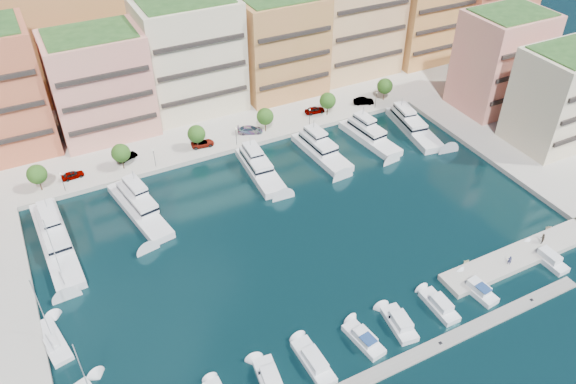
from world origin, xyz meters
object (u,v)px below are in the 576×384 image
person_1 (542,239)px  tree_3 (265,117)px  lamppost_1 (154,155)px  cruiser_2 (270,381)px  cruiser_5 (399,324)px  sailboat_1 (53,342)px  car_0 (72,175)px  car_2 (203,143)px  tree_1 (121,153)px  yacht_1 (138,207)px  tree_5 (385,86)px  lamppost_2 (236,134)px  yacht_0 (55,238)px  cruiser_9 (547,259)px  cruiser_6 (439,306)px  yacht_6 (412,125)px  tree_4 (328,101)px  lamppost_3 (310,114)px  car_4 (315,110)px  cruiser_3 (314,362)px  car_1 (127,156)px  sailboat_2 (63,279)px  cruiser_4 (364,340)px  tender_1 (466,262)px  tree_0 (37,174)px  yacht_5 (368,135)px  lamppost_4 (376,97)px  lamppost_0 (62,179)px  person_0 (510,260)px  yacht_4 (320,150)px  tender_3 (549,228)px  car_5 (364,101)px  car_3 (250,130)px

person_1 → tree_3: bearing=-91.8°
lamppost_1 → cruiser_2: size_ratio=0.53×
cruiser_5 → sailboat_1: (-46.56, 20.31, -0.24)m
car_0 → car_2: 27.16m
tree_1 → sailboat_1: (-19.90, -37.77, -4.43)m
tree_3 → yacht_1: bearing=-157.2°
tree_5 → lamppost_1: tree_5 is taller
lamppost_2 → yacht_0: 42.35m
cruiser_9 → car_2: 70.87m
cruiser_5 → cruiser_6: (7.54, -0.00, -0.00)m
yacht_6 → tree_4: bearing=137.9°
lamppost_3 → car_0: size_ratio=0.96×
car_4 → cruiser_3: bearing=157.1°
lamppost_1 → car_1: (-4.53, 5.25, -2.11)m
sailboat_2 → car_4: (62.31, 27.76, 1.48)m
tree_3 → cruiser_5: (-5.33, -58.08, -4.20)m
yacht_0 → cruiser_4: size_ratio=3.36×
cruiser_3 → tender_1: cruiser_3 is taller
tree_3 → sailboat_1: size_ratio=0.43×
tree_5 → lamppost_1: size_ratio=1.35×
tree_1 → yacht_1: 14.24m
tree_0 → sailboat_2: (-0.45, -25.65, -4.42)m
lamppost_3 → person_1: bearing=-72.5°
yacht_5 → car_1: 52.21m
lamppost_2 → lamppost_4: size_ratio=1.00×
tree_4 → lamppost_1: bearing=-176.9°
tree_4 → yacht_1: 50.79m
yacht_6 → yacht_0: bearing=-178.2°
cruiser_2 → tender_1: bearing=8.2°
yacht_1 → cruiser_2: (6.05, -44.34, -0.54)m
sailboat_1 → lamppost_2: bearing=38.9°
cruiser_5 → lamppost_0: bearing=124.7°
lamppost_3 → car_1: (-40.53, 5.25, -2.11)m
yacht_0 → yacht_1: bearing=7.5°
cruiser_3 → lamppost_2: bearing=77.9°
lamppost_0 → person_0: (61.91, -54.09, -1.94)m
yacht_4 → tender_1: yacht_4 is taller
tree_0 → tender_3: bearing=-33.4°
lamppost_0 → cruiser_4: lamppost_0 is taller
tree_4 → cruiser_2: tree_4 is taller
lamppost_3 → cruiser_2: bearing=-123.3°
yacht_1 → car_5: 60.98m
car_1 → person_0: (48.43, -59.34, 0.17)m
tree_4 → car_1: size_ratio=1.31×
tree_1 → car_5: size_ratio=1.16×
lamppost_1 → car_3: size_ratio=0.75×
tree_5 → cruiser_9: bearing=-96.8°
yacht_1 → tender_3: 75.14m
tender_1 → yacht_5: bearing=-20.6°
lamppost_2 → lamppost_3: (18.00, 0.00, 0.00)m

